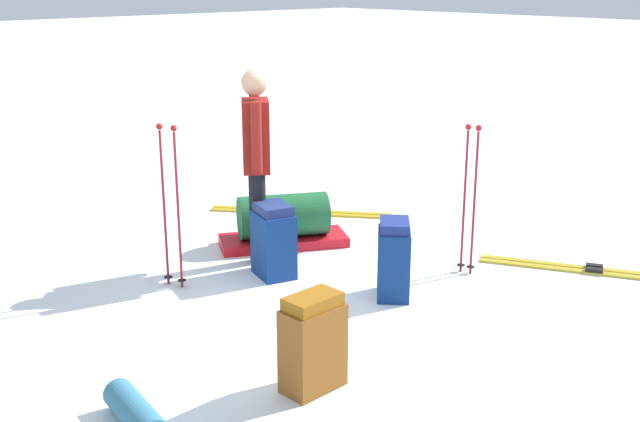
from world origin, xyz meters
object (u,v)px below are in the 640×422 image
Objects in this scene: backpack_large_dark at (313,344)px; gear_sled at (283,222)px; ski_pair_near at (300,212)px; backpack_bright at (274,241)px; sleeping_mat_rolled at (135,413)px; ski_poles_planted_near at (170,198)px; ski_poles_planted_far at (470,192)px; backpack_small_spare at (394,260)px; skier_standing at (256,159)px; ski_pair_far at (594,271)px.

gear_sled is (2.15, -1.61, -0.08)m from backpack_large_dark.
backpack_bright reaches higher than ski_pair_near.
backpack_large_dark is 1.12× the size of sleeping_mat_rolled.
ski_poles_planted_near is at bearing 111.20° from ski_pair_near.
ski_poles_planted_far is (0.55, -2.28, 0.41)m from backpack_large_dark.
backpack_small_spare is (0.63, -1.44, 0.01)m from backpack_large_dark.
backpack_large_dark reaches higher than sleeping_mat_rolled.
ski_poles_planted_far reaches higher than backpack_large_dark.
sleeping_mat_rolled is (-0.19, 3.29, -0.62)m from ski_poles_planted_far.
backpack_bright is at bearing 133.51° from gear_sled.
skier_standing is 0.83m from ski_poles_planted_near.
ski_pair_far is 2.89× the size of backpack_large_dark.
ski_poles_planted_near is at bearing -39.16° from sleeping_mat_rolled.
backpack_bright reaches higher than backpack_small_spare.
gear_sled is (-0.66, 0.81, 0.21)m from ski_pair_near.
ski_pair_near is 3.72m from backpack_large_dark.
sleeping_mat_rolled is (-1.63, 1.33, -0.65)m from ski_poles_planted_near.
backpack_large_dark is (0.20, 3.09, 0.29)m from ski_pair_far.
backpack_bright is (-0.28, 0.06, -0.65)m from skier_standing.
ski_poles_planted_near is 2.42× the size of sleeping_mat_rolled.
backpack_large_dark is 0.49× the size of gear_sled.
ski_poles_planted_near reaches higher than gear_sled.
skier_standing is 0.71m from backpack_bright.
sleeping_mat_rolled reaches higher than ski_pair_far.
skier_standing reaches higher than ski_pair_near.
ski_poles_planted_near reaches higher than backpack_large_dark.
ski_pair_far is 3.11m from backpack_large_dark.
backpack_small_spare reaches higher than sleeping_mat_rolled.
ski_pair_near is at bearing -50.65° from gear_sled.
backpack_bright is (1.81, 2.04, 0.30)m from ski_pair_far.
skier_standing is at bearing -30.28° from backpack_large_dark.
ski_pair_far is 2.74m from backpack_bright.
backpack_large_dark is at bearing 86.32° from ski_pair_far.
gear_sled reaches higher than ski_pair_far.
ski_poles_planted_far is 1.03× the size of gear_sled.
ski_pair_far is at bearing -167.50° from ski_pair_near.
ski_pair_near is at bearing -55.00° from skier_standing.
ski_poles_planted_near is at bearing -8.92° from backpack_large_dark.
skier_standing is 1.80m from ski_poles_planted_far.
skier_standing is 1.04× the size of ski_pair_near.
ski_poles_planted_near is (1.37, 1.12, 0.43)m from backpack_small_spare.
ski_poles_planted_near is 2.44m from ski_poles_planted_far.
gear_sled is at bearing -6.54° from backpack_small_spare.
backpack_large_dark reaches higher than gear_sled.
ski_pair_near is at bearing -54.51° from sleeping_mat_rolled.
backpack_bright is 0.49× the size of ski_poles_planted_far.
ski_poles_planted_near is at bearing 51.67° from ski_pair_far.
backpack_bright reaches higher than backpack_large_dark.
ski_pair_near is at bearing 12.50° from ski_pair_far.
skier_standing is 0.96× the size of ski_pair_far.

